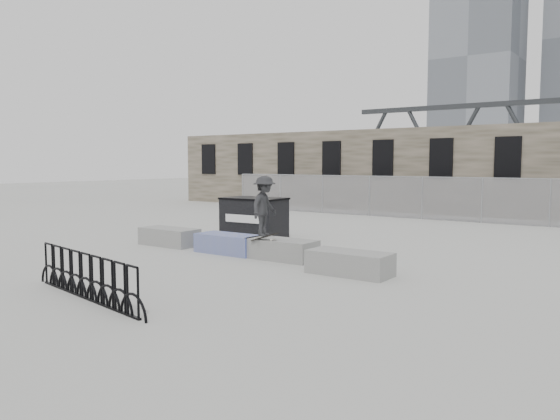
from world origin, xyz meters
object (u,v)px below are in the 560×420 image
object	(u,v)px
planter_far_left	(169,236)
planter_center_right	(281,248)
bike_rack	(86,277)
planter_center_left	(229,243)
dumpster	(254,218)
planter_offset	(350,262)
skateboarder	(265,206)

from	to	relation	value
planter_far_left	planter_center_right	world-z (taller)	same
planter_far_left	bike_rack	bearing A→B (deg)	-55.96
planter_center_left	planter_center_right	xyz separation A→B (m)	(1.86, 0.06, 0.00)
planter_center_left	bike_rack	xyz separation A→B (m)	(1.35, -5.77, 0.14)
dumpster	planter_center_right	bearing A→B (deg)	-44.57
planter_offset	dumpster	bearing A→B (deg)	147.90
planter_offset	planter_center_left	bearing A→B (deg)	171.26
planter_center_left	dumpster	xyz separation A→B (m)	(-1.39, 2.95, 0.42)
dumpster	bike_rack	distance (m)	9.14
planter_center_left	planter_offset	bearing A→B (deg)	-8.74
planter_far_left	dumpster	distance (m)	3.17
bike_rack	skateboarder	bearing A→B (deg)	87.69
planter_center_left	planter_center_right	distance (m)	1.86
planter_offset	planter_far_left	bearing A→B (deg)	174.18
planter_far_left	skateboarder	world-z (taller)	skateboarder
planter_center_right	planter_offset	size ratio (longest dim) A/B	1.00
planter_far_left	planter_center_right	distance (m)	4.43
planter_center_left	planter_offset	world-z (taller)	same
skateboarder	planter_far_left	bearing A→B (deg)	78.71
planter_center_left	dumpster	size ratio (longest dim) A/B	0.89
planter_center_left	dumpster	bearing A→B (deg)	115.19
dumpster	bike_rack	xyz separation A→B (m)	(2.74, -8.72, -0.29)
planter_center_left	skateboarder	world-z (taller)	skateboarder
planter_far_left	planter_offset	xyz separation A→B (m)	(6.96, -0.71, 0.00)
planter_center_left	skateboarder	bearing A→B (deg)	-11.30
planter_offset	bike_rack	xyz separation A→B (m)	(-3.04, -5.09, 0.14)
bike_rack	skateboarder	xyz separation A→B (m)	(0.22, 5.45, 1.05)
planter_center_left	skateboarder	size ratio (longest dim) A/B	1.11
planter_center_right	planter_offset	distance (m)	2.63
planter_center_left	planter_offset	size ratio (longest dim) A/B	1.00
planter_far_left	planter_center_left	xyz separation A→B (m)	(2.57, -0.03, 0.00)
bike_rack	planter_far_left	bearing A→B (deg)	124.04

